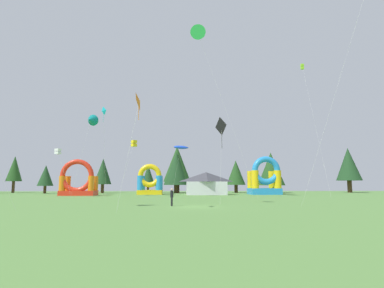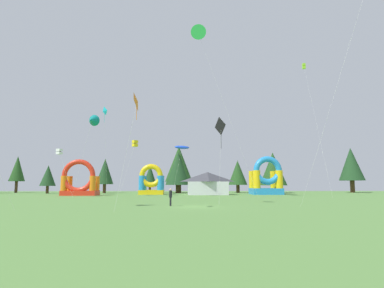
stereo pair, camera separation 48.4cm
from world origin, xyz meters
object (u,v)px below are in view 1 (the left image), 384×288
(kite_lime_box, at_px, (302,67))
(kite_white_box, at_px, (58,151))
(kite_black_diamond, at_px, (222,127))
(kite_teal_delta, at_px, (91,120))
(inflatable_blue_arch, at_px, (78,183))
(kite_green_delta, at_px, (198,34))
(person_left_edge, at_px, (172,196))
(kite_orange_diamond, at_px, (140,102))
(festival_tent, at_px, (206,183))
(kite_yellow_box, at_px, (134,143))
(kite_cyan_diamond, at_px, (103,112))
(inflatable_yellow_castle, at_px, (265,181))
(inflatable_orange_dome, at_px, (150,183))
(kite_blue_parafoil, at_px, (181,147))

(kite_lime_box, distance_m, kite_white_box, 44.89)
(kite_black_diamond, xyz_separation_m, kite_teal_delta, (-18.69, 18.90, 4.35))
(kite_teal_delta, bearing_deg, kite_lime_box, 6.65)
(kite_black_diamond, distance_m, inflatable_blue_arch, 33.16)
(kite_green_delta, xyz_separation_m, kite_teal_delta, (-17.05, 5.86, -12.16))
(kite_teal_delta, bearing_deg, kite_black_diamond, -45.31)
(kite_white_box, height_order, person_left_edge, kite_white_box)
(kite_lime_box, xyz_separation_m, kite_white_box, (-41.27, -6.48, -16.43))
(kite_orange_diamond, relative_size, festival_tent, 1.26)
(kite_yellow_box, xyz_separation_m, kite_green_delta, (9.97, -5.29, 16.04))
(kite_cyan_diamond, distance_m, person_left_edge, 26.29)
(kite_orange_diamond, height_order, inflatable_blue_arch, kite_orange_diamond)
(kite_lime_box, height_order, inflatable_yellow_castle, kite_lime_box)
(kite_cyan_diamond, height_order, inflatable_orange_dome, kite_cyan_diamond)
(kite_lime_box, distance_m, kite_cyan_diamond, 36.69)
(kite_orange_diamond, xyz_separation_m, festival_tent, (8.52, 34.69, -6.48))
(kite_black_diamond, distance_m, kite_white_box, 28.40)
(kite_teal_delta, xyz_separation_m, inflatable_yellow_castle, (30.75, 9.20, -9.69))
(kite_orange_diamond, xyz_separation_m, kite_teal_delta, (-10.91, 26.58, 3.73))
(kite_yellow_box, height_order, festival_tent, kite_yellow_box)
(kite_green_delta, relative_size, festival_tent, 3.54)
(kite_orange_diamond, distance_m, festival_tent, 36.30)
(inflatable_blue_arch, bearing_deg, kite_yellow_box, -29.65)
(kite_lime_box, bearing_deg, festival_tent, 167.85)
(inflatable_yellow_castle, bearing_deg, person_left_edge, -119.20)
(inflatable_yellow_castle, bearing_deg, kite_cyan_diamond, -159.58)
(kite_lime_box, bearing_deg, person_left_edge, -132.17)
(kite_orange_diamond, xyz_separation_m, kite_yellow_box, (-3.83, 26.01, -0.14))
(person_left_edge, height_order, inflatable_blue_arch, inflatable_blue_arch)
(kite_cyan_diamond, bearing_deg, person_left_edge, -60.98)
(kite_black_diamond, xyz_separation_m, kite_orange_diamond, (-7.79, -7.68, 0.62))
(kite_orange_diamond, height_order, kite_cyan_diamond, kite_cyan_diamond)
(kite_lime_box, relative_size, kite_blue_parafoil, 2.85)
(kite_black_diamond, bearing_deg, kite_white_box, 143.86)
(inflatable_yellow_castle, bearing_deg, kite_teal_delta, -163.35)
(inflatable_orange_dome, distance_m, festival_tent, 10.78)
(kite_white_box, distance_m, inflatable_yellow_castle, 37.02)
(kite_teal_delta, height_order, inflatable_blue_arch, kite_teal_delta)
(kite_lime_box, distance_m, kite_blue_parafoil, 27.35)
(kite_orange_diamond, bearing_deg, kite_lime_box, 49.77)
(kite_green_delta, height_order, inflatable_yellow_castle, kite_green_delta)
(kite_teal_delta, distance_m, inflatable_orange_dome, 16.93)
(kite_orange_diamond, relative_size, kite_yellow_box, 1.03)
(kite_cyan_diamond, height_order, kite_white_box, kite_cyan_diamond)
(inflatable_yellow_castle, distance_m, festival_tent, 11.38)
(kite_orange_diamond, height_order, kite_white_box, kite_orange_diamond)
(kite_blue_parafoil, bearing_deg, kite_white_box, -170.17)
(person_left_edge, bearing_deg, inflatable_blue_arch, 7.54)
(kite_yellow_box, bearing_deg, kite_teal_delta, 175.41)
(kite_lime_box, bearing_deg, inflatable_orange_dome, 168.21)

